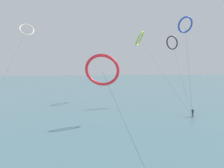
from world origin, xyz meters
TOP-DOWN VIEW (x-y plane):
  - sea_water at (0.00, 108.15)m, footprint 400.00×200.00m
  - surfer_violet at (18.42, 36.24)m, footprint 1.40×0.67m
  - kite_ivory at (-15.16, 46.88)m, footprint 3.48×34.76m
  - kite_cobalt at (17.20, 38.04)m, footprint 3.58×2.87m
  - kite_crimson at (-1.74, 17.79)m, footprint 5.48×7.18m
  - kite_charcoal at (20.81, 51.42)m, footprint 4.34×16.09m
  - kite_lime at (14.34, 60.08)m, footprint 6.26×26.63m

SIDE VIEW (x-z plane):
  - sea_water at x=0.00m, z-range 0.00..0.08m
  - surfer_violet at x=18.42m, z-range -0.03..1.67m
  - kite_crimson at x=-1.74m, z-range 4.20..15.67m
  - kite_charcoal at x=20.81m, z-range 7.25..25.63m
  - kite_ivory at x=-15.16m, z-range 8.30..27.89m
  - kite_cobalt at x=17.20m, z-range 8.40..28.51m
  - kite_lime at x=14.34m, z-range 8.09..28.84m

